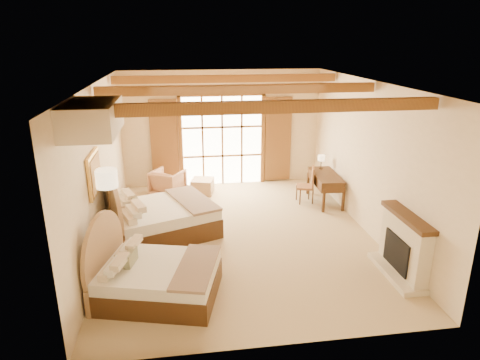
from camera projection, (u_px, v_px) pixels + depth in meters
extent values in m
plane|color=tan|center=(240.00, 235.00, 9.17)|extent=(7.00, 7.00, 0.00)
plane|color=beige|center=(222.00, 128.00, 11.94)|extent=(5.50, 0.00, 5.50)
plane|color=beige|center=(100.00, 169.00, 8.28)|extent=(0.00, 7.00, 7.00)
plane|color=beige|center=(368.00, 158.00, 9.03)|extent=(0.00, 7.00, 7.00)
plane|color=#BC803E|center=(240.00, 83.00, 8.14)|extent=(7.00, 7.00, 0.00)
cube|color=white|center=(222.00, 141.00, 12.01)|extent=(2.20, 0.02, 2.50)
cube|color=olive|center=(165.00, 143.00, 11.77)|extent=(0.75, 0.06, 2.40)
cube|color=olive|center=(278.00, 139.00, 12.20)|extent=(0.75, 0.06, 2.40)
cube|color=#C6B597|center=(404.00, 247.00, 7.47)|extent=(0.25, 1.30, 1.10)
cube|color=black|center=(400.00, 252.00, 7.49)|extent=(0.18, 0.80, 0.60)
cube|color=#C6B597|center=(396.00, 272.00, 7.62)|extent=(0.45, 1.40, 0.10)
cube|color=#432415|center=(408.00, 217.00, 7.29)|extent=(0.30, 1.40, 0.08)
cube|color=#E2B251|center=(94.00, 173.00, 7.53)|extent=(0.05, 0.95, 0.75)
cube|color=gold|center=(96.00, 173.00, 7.54)|extent=(0.02, 0.82, 0.62)
cube|color=beige|center=(92.00, 118.00, 6.02)|extent=(0.70, 1.40, 0.45)
cube|color=#432415|center=(159.00, 286.00, 6.96)|extent=(2.17, 1.84, 0.36)
cube|color=white|center=(158.00, 271.00, 6.87)|extent=(2.13, 1.81, 0.20)
cube|color=#826951|center=(197.00, 262.00, 6.93)|extent=(0.91, 1.54, 0.05)
cube|color=gray|center=(129.00, 261.00, 6.75)|extent=(0.20, 0.40, 0.22)
cube|color=#432415|center=(161.00, 225.00, 9.13)|extent=(2.60, 2.30, 0.42)
cube|color=white|center=(160.00, 211.00, 9.02)|extent=(2.55, 2.25, 0.23)
cube|color=#826951|center=(195.00, 204.00, 9.08)|extent=(1.20, 1.78, 0.05)
cube|color=gray|center=(135.00, 202.00, 8.88)|extent=(0.28, 0.46, 0.25)
cube|color=#432415|center=(113.00, 251.00, 7.91)|extent=(0.50, 0.50, 0.54)
cylinder|color=#322314|center=(115.00, 261.00, 8.05)|extent=(0.26, 0.26, 0.03)
cylinder|color=#322314|center=(111.00, 223.00, 7.80)|extent=(0.04, 0.04, 1.56)
cylinder|color=#FFE8B0|center=(106.00, 179.00, 7.52)|extent=(0.39, 0.39, 0.32)
imported|color=#B37853|center=(168.00, 183.00, 11.32)|extent=(1.04, 1.05, 0.71)
cube|color=#A88259|center=(203.00, 186.00, 11.53)|extent=(0.68, 0.68, 0.40)
cube|color=#432415|center=(326.00, 175.00, 10.77)|extent=(0.67, 1.41, 0.05)
cube|color=#432415|center=(325.00, 180.00, 10.81)|extent=(0.64, 1.37, 0.22)
cube|color=#925C3A|center=(305.00, 187.00, 10.86)|extent=(0.51, 0.51, 0.06)
cube|color=#925C3A|center=(313.00, 176.00, 10.80)|extent=(0.15, 0.41, 0.50)
cylinder|color=#322314|center=(321.00, 168.00, 11.22)|extent=(0.11, 0.11, 0.02)
cylinder|color=#322314|center=(321.00, 164.00, 11.18)|extent=(0.02, 0.02, 0.25)
cylinder|color=#FFE8B0|center=(321.00, 158.00, 11.13)|extent=(0.18, 0.18, 0.15)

